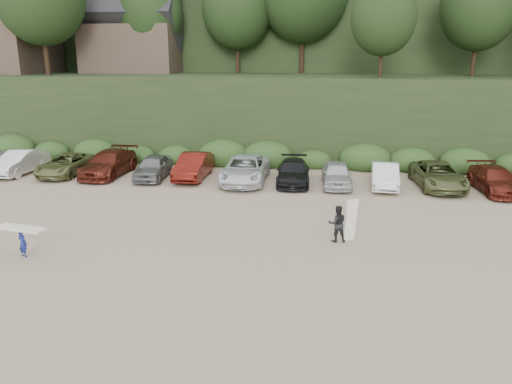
# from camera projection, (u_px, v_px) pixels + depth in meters

# --- Properties ---
(ground) EXTENTS (120.00, 120.00, 0.00)m
(ground) POSITION_uv_depth(u_px,v_px,m) (204.00, 238.00, 21.51)
(ground) COLOR tan
(ground) RESTS_ON ground
(hillside_backdrop) EXTENTS (90.00, 41.50, 28.00)m
(hillside_backdrop) POSITION_uv_depth(u_px,v_px,m) (281.00, 18.00, 52.76)
(hillside_backdrop) COLOR black
(hillside_backdrop) RESTS_ON ground
(parked_cars) EXTENTS (39.54, 6.10, 1.62)m
(parked_cars) POSITION_uv_depth(u_px,v_px,m) (265.00, 170.00, 30.59)
(parked_cars) COLOR silver
(parked_cars) RESTS_ON ground
(child_surfer) EXTENTS (2.08, 0.90, 1.21)m
(child_surfer) POSITION_uv_depth(u_px,v_px,m) (22.00, 237.00, 19.33)
(child_surfer) COLOR navy
(child_surfer) RESTS_ON ground
(adult_surfer) EXTENTS (1.28, 0.73, 1.87)m
(adult_surfer) POSITION_uv_depth(u_px,v_px,m) (338.00, 223.00, 20.91)
(adult_surfer) COLOR black
(adult_surfer) RESTS_ON ground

